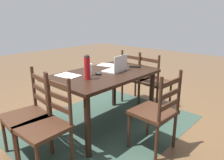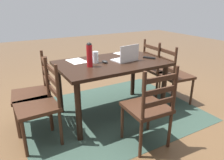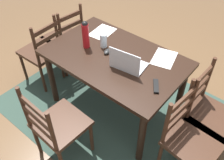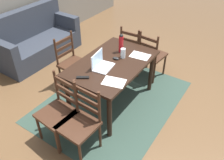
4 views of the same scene
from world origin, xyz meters
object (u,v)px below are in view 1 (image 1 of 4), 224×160
at_px(chair_right_far, 46,125).
at_px(dining_table, 104,81).
at_px(chair_left_near, 136,78).
at_px(tv_remote, 135,67).
at_px(drinking_glass, 89,70).
at_px(chair_far_head, 156,112).
at_px(laptop, 117,67).
at_px(chair_right_near, 29,115).
at_px(chair_left_far, 154,82).
at_px(water_bottle, 87,67).
at_px(computer_mouse, 99,73).

bearing_deg(chair_right_far, dining_table, -169.78).
xyz_separation_m(chair_left_near, tv_remote, (0.44, 0.29, 0.32)).
xyz_separation_m(dining_table, drinking_glass, (0.20, -0.06, 0.18)).
distance_m(dining_table, chair_far_head, 0.85).
bearing_deg(tv_remote, laptop, -41.22).
bearing_deg(chair_right_far, drinking_glass, -163.15).
bearing_deg(laptop, chair_right_near, -11.25).
bearing_deg(tv_remote, chair_left_far, 136.53).
height_order(drinking_glass, tv_remote, drinking_glass).
bearing_deg(chair_far_head, tv_remote, -127.96).
distance_m(water_bottle, computer_mouse, 0.28).
bearing_deg(laptop, tv_remote, 172.98).
bearing_deg(dining_table, drinking_glass, -17.02).
height_order(chair_left_far, laptop, laptop).
height_order(dining_table, laptop, laptop).
xyz_separation_m(chair_left_near, computer_mouse, (1.10, 0.19, 0.33)).
bearing_deg(dining_table, chair_right_near, -10.06).
bearing_deg(chair_right_far, chair_left_far, -179.93).
height_order(chair_left_far, chair_far_head, same).
xyz_separation_m(chair_right_near, water_bottle, (-0.66, 0.24, 0.47)).
xyz_separation_m(chair_right_near, laptop, (-1.20, 0.24, 0.37)).
bearing_deg(chair_right_near, chair_far_head, 134.88).
height_order(chair_right_near, computer_mouse, chair_right_near).
height_order(chair_left_near, laptop, laptop).
distance_m(chair_right_far, water_bottle, 0.82).
bearing_deg(chair_left_near, chair_right_near, 0.18).
height_order(chair_far_head, water_bottle, water_bottle).
xyz_separation_m(chair_right_near, drinking_glass, (-0.80, 0.12, 0.39)).
distance_m(chair_far_head, drinking_glass, 0.99).
distance_m(chair_left_far, chair_right_far, 2.00).
relative_size(chair_left_far, laptop, 2.73).
xyz_separation_m(chair_far_head, computer_mouse, (0.09, -0.82, 0.33)).
xyz_separation_m(chair_right_near, chair_left_far, (-2.00, 0.36, 0.00)).
distance_m(laptop, computer_mouse, 0.31).
bearing_deg(water_bottle, chair_left_near, -169.68).
height_order(chair_left_near, drinking_glass, chair_left_near).
height_order(chair_right_near, drinking_glass, chair_right_near).
height_order(chair_right_near, laptop, laptop).
relative_size(dining_table, tv_remote, 8.37).
distance_m(chair_right_near, drinking_glass, 0.89).
relative_size(dining_table, laptop, 4.09).
distance_m(chair_left_far, laptop, 0.89).
distance_m(chair_left_far, tv_remote, 0.55).
relative_size(dining_table, water_bottle, 4.70).
height_order(chair_right_near, chair_left_near, same).
distance_m(chair_right_far, tv_remote, 1.59).
xyz_separation_m(chair_left_far, chair_right_far, (2.00, 0.00, 0.00)).
bearing_deg(chair_left_far, chair_far_head, 32.87).
bearing_deg(chair_far_head, chair_right_far, -32.87).
bearing_deg(chair_left_near, drinking_glass, 5.80).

